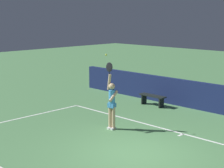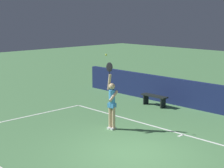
# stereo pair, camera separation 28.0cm
# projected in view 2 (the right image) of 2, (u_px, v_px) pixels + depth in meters

# --- Properties ---
(ground_plane) EXTENTS (60.00, 60.00, 0.00)m
(ground_plane) POSITION_uv_depth(u_px,v_px,m) (134.00, 153.00, 10.88)
(ground_plane) COLOR #4E834E
(court_lines) EXTENTS (11.49, 5.94, 0.00)m
(court_lines) POSITION_uv_depth(u_px,v_px,m) (124.00, 157.00, 10.59)
(court_lines) COLOR white
(court_lines) RESTS_ON ground
(tennis_player) EXTENTS (0.48, 0.48, 2.42)m
(tennis_player) POSITION_uv_depth(u_px,v_px,m) (112.00, 102.00, 13.00)
(tennis_player) COLOR tan
(tennis_player) RESTS_ON ground
(tennis_ball) EXTENTS (0.06, 0.06, 0.06)m
(tennis_ball) POSITION_uv_depth(u_px,v_px,m) (106.00, 55.00, 12.52)
(tennis_ball) COLOR #D2DE32
(courtside_bench_near) EXTENTS (1.31, 0.37, 0.48)m
(courtside_bench_near) POSITION_uv_depth(u_px,v_px,m) (154.00, 98.00, 16.44)
(courtside_bench_near) COLOR black
(courtside_bench_near) RESTS_ON ground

